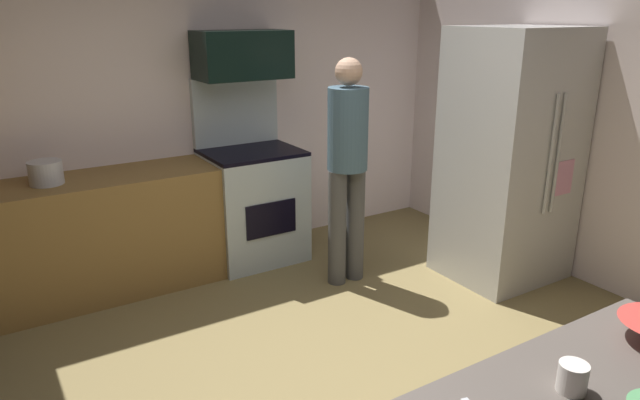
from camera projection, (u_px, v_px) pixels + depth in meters
The scene contains 10 objects.
ground_plane at pixel (333, 398), 3.20m from camera, with size 5.20×4.80×0.02m, color olive.
wall_back at pixel (177, 106), 4.68m from camera, with size 5.20×0.12×2.60m, color silver.
wall_right at pixel (635, 121), 4.06m from camera, with size 0.12×4.80×2.60m, color silver.
lower_cabinet_run at pixel (83, 239), 4.20m from camera, with size 2.40×0.60×0.90m, color olive.
oven_range at pixel (253, 200), 4.86m from camera, with size 0.76×0.65×1.52m.
microwave at pixel (242, 55), 4.56m from camera, with size 0.74×0.38×0.38m, color black.
refrigerator at pixel (509, 157), 4.43m from camera, with size 0.87×0.78×1.93m.
person_cook at pixel (347, 161), 4.29m from camera, with size 0.31×0.30×1.73m.
mug_coffee at pixel (572, 378), 1.80m from camera, with size 0.09×0.09×0.10m, color silver.
stock_pot at pixel (46, 173), 3.95m from camera, with size 0.23×0.23×0.16m, color silver.
Camera 1 is at (-1.48, -2.25, 2.04)m, focal length 32.31 mm.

